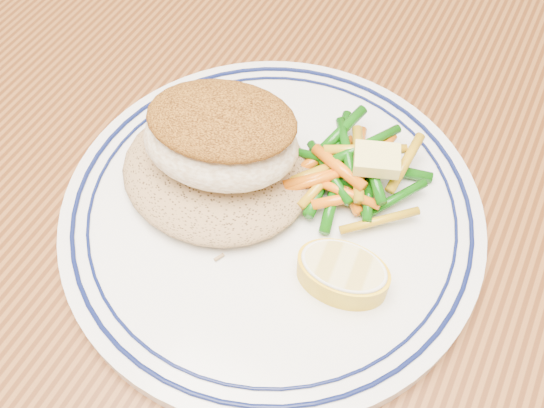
{
  "coord_description": "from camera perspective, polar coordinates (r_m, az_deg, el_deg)",
  "views": [
    {
      "loc": [
        0.14,
        -0.22,
        1.11
      ],
      "look_at": [
        0.04,
        -0.02,
        0.77
      ],
      "focal_mm": 40.0,
      "sensor_mm": 36.0,
      "label": 1
    }
  ],
  "objects": [
    {
      "name": "rice_pilaf",
      "position": [
        0.42,
        -5.25,
        3.36
      ],
      "size": [
        0.13,
        0.12,
        0.03
      ],
      "primitive_type": "ellipsoid",
      "color": "#97754B",
      "rests_on": "plate"
    },
    {
      "name": "butter_pat",
      "position": [
        0.4,
        9.84,
        4.15
      ],
      "size": [
        0.04,
        0.03,
        0.01
      ],
      "primitive_type": "cube",
      "rotation": [
        0.0,
        0.0,
        0.36
      ],
      "color": "#F5E977",
      "rests_on": "vegetable_pile"
    },
    {
      "name": "dining_table",
      "position": [
        0.52,
        -2.52,
        -4.09
      ],
      "size": [
        1.5,
        0.9,
        0.75
      ],
      "color": "#512810",
      "rests_on": "ground"
    },
    {
      "name": "vegetable_pile",
      "position": [
        0.42,
        7.19,
        3.2
      ],
      "size": [
        0.1,
        0.1,
        0.03
      ],
      "color": "#0E520A",
      "rests_on": "plate"
    },
    {
      "name": "plate",
      "position": [
        0.42,
        -0.0,
        -0.81
      ],
      "size": [
        0.29,
        0.29,
        0.02
      ],
      "color": "silver",
      "rests_on": "dining_table"
    },
    {
      "name": "fish_fillet",
      "position": [
        0.39,
        -4.83,
        6.37
      ],
      "size": [
        0.12,
        0.1,
        0.05
      ],
      "color": "white",
      "rests_on": "rice_pilaf"
    },
    {
      "name": "lemon_wedge",
      "position": [
        0.37,
        6.67,
        -6.45
      ],
      "size": [
        0.06,
        0.06,
        0.02
      ],
      "color": "yellow",
      "rests_on": "plate"
    }
  ]
}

